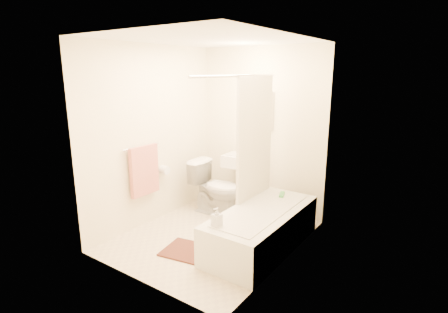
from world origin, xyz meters
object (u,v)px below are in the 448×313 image
Objects in this scene: bath_mat at (190,251)px; toilet at (217,188)px; sink at (242,180)px; soap_bottle at (217,217)px; bathtub at (262,229)px.

toilet is at bearing 111.02° from bath_mat.
sink is 1.51m from bath_mat.
soap_bottle is (0.62, -1.48, 0.10)m from sink.
bathtub is (0.81, -0.83, -0.24)m from sink.
bathtub reaches higher than bath_mat.
sink reaches higher than bathtub.
sink is at bearing 112.73° from soap_bottle.
bath_mat is at bearing -135.96° from bathtub.
bathtub is at bearing 44.04° from bath_mat.
bathtub is at bearing -49.96° from sink.
soap_bottle is at bearing -71.37° from sink.
toilet is 0.84× the size of sink.
toilet is at bearing -131.72° from sink.
bath_mat is (-0.62, -0.60, -0.22)m from bathtub.
bath_mat is 2.98× the size of soap_bottle.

